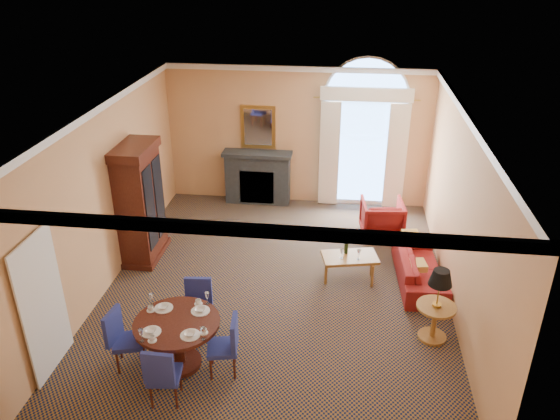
# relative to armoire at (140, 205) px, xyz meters

# --- Properties ---
(ground) EXTENTS (7.50, 7.50, 0.00)m
(ground) POSITION_rel_armoire_xyz_m (2.72, -0.80, -1.11)
(ground) COLOR #101933
(ground) RESTS_ON ground
(room_envelope) EXTENTS (6.04, 7.52, 3.45)m
(room_envelope) POSITION_rel_armoire_xyz_m (2.69, -0.13, 1.40)
(room_envelope) COLOR tan
(room_envelope) RESTS_ON ground
(armoire) EXTENTS (0.66, 1.17, 2.30)m
(armoire) POSITION_rel_armoire_xyz_m (0.00, 0.00, 0.00)
(armoire) COLOR #3A150D
(armoire) RESTS_ON ground
(dining_table) EXTENTS (1.23, 1.23, 0.97)m
(dining_table) POSITION_rel_armoire_xyz_m (1.58, -2.96, -0.54)
(dining_table) COLOR #3A150D
(dining_table) RESTS_ON ground
(dining_chair_north) EXTENTS (0.46, 0.47, 0.94)m
(dining_chair_north) POSITION_rel_armoire_xyz_m (1.65, -2.19, -0.57)
(dining_chair_north) COLOR navy
(dining_chair_north) RESTS_ON ground
(dining_chair_south) EXTENTS (0.46, 0.46, 0.94)m
(dining_chair_south) POSITION_rel_armoire_xyz_m (1.59, -3.74, -0.57)
(dining_chair_south) COLOR navy
(dining_chair_south) RESTS_ON ground
(dining_chair_east) EXTENTS (0.49, 0.49, 0.94)m
(dining_chair_east) POSITION_rel_armoire_xyz_m (2.32, -3.03, -0.57)
(dining_chair_east) COLOR navy
(dining_chair_east) RESTS_ON ground
(dining_chair_west) EXTENTS (0.52, 0.52, 0.94)m
(dining_chair_west) POSITION_rel_armoire_xyz_m (0.78, -3.07, -0.57)
(dining_chair_west) COLOR navy
(dining_chair_west) RESTS_ON ground
(sofa) EXTENTS (0.86, 1.99, 0.57)m
(sofa) POSITION_rel_armoire_xyz_m (5.27, -0.28, -0.83)
(sofa) COLOR maroon
(sofa) RESTS_ON ground
(armchair) EXTENTS (0.93, 0.95, 0.79)m
(armchair) POSITION_rel_armoire_xyz_m (4.66, 1.41, -0.71)
(armchair) COLOR maroon
(armchair) RESTS_ON ground
(coffee_table) EXTENTS (1.08, 0.75, 0.85)m
(coffee_table) POSITION_rel_armoire_xyz_m (4.00, -0.39, -0.65)
(coffee_table) COLOR #A87032
(coffee_table) RESTS_ON ground
(side_table) EXTENTS (0.60, 0.60, 1.21)m
(side_table) POSITION_rel_armoire_xyz_m (5.32, -1.89, -0.34)
(side_table) COLOR #A87032
(side_table) RESTS_ON ground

